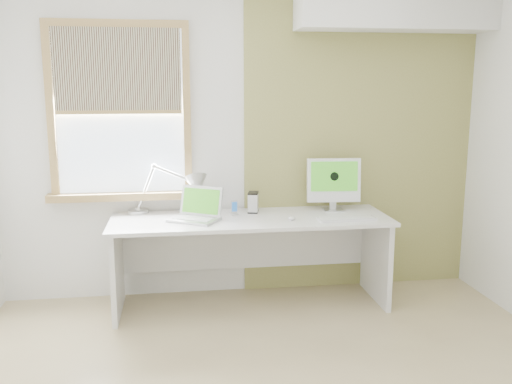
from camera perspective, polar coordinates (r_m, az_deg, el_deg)
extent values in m
cube|color=white|center=(4.67, -1.25, 5.25)|extent=(4.00, 0.02, 2.60)
cube|color=white|center=(1.31, 18.14, -10.12)|extent=(4.00, 0.02, 2.60)
cube|color=olive|center=(4.87, 10.57, 5.31)|extent=(2.00, 0.02, 2.60)
cube|color=white|center=(4.81, 14.11, 18.24)|extent=(1.60, 0.40, 0.42)
cube|color=olive|center=(4.68, -20.32, 7.66)|extent=(0.06, 0.06, 1.42)
cube|color=olive|center=(4.58, -7.11, 8.19)|extent=(0.06, 0.06, 1.42)
cube|color=olive|center=(4.62, -14.19, 16.43)|extent=(1.00, 0.06, 0.06)
cube|color=olive|center=(4.66, -13.44, -0.41)|extent=(1.20, 0.14, 0.06)
cube|color=#D1E2F9|center=(4.62, -13.77, 7.99)|extent=(1.00, 0.01, 1.30)
cube|color=beige|center=(4.57, -14.01, 12.03)|extent=(0.98, 0.02, 0.65)
cube|color=olive|center=(4.57, -13.82, 7.96)|extent=(0.98, 0.03, 0.03)
cube|color=silver|center=(4.40, -0.54, -2.84)|extent=(2.20, 0.70, 0.03)
cube|color=silver|center=(4.49, -14.06, -7.75)|extent=(0.04, 0.64, 0.70)
cube|color=silver|center=(4.75, 12.22, -6.63)|extent=(0.04, 0.64, 0.70)
cube|color=silver|center=(4.77, -1.05, -5.03)|extent=(2.08, 0.02, 0.48)
cylinder|color=#B5B7BA|center=(4.66, -11.99, -1.95)|extent=(0.20, 0.20, 0.02)
sphere|color=#B5B7BA|center=(4.66, -12.00, -1.73)|extent=(0.06, 0.06, 0.05)
cylinder|color=#B5B7BA|center=(4.61, -11.22, 0.42)|extent=(0.17, 0.06, 0.37)
sphere|color=#B5B7BA|center=(4.56, -10.42, 2.61)|extent=(0.05, 0.05, 0.04)
cylinder|color=#B5B7BA|center=(4.52, -8.45, 1.84)|extent=(0.32, 0.13, 0.14)
sphere|color=#B5B7BA|center=(4.48, -6.45, 1.06)|extent=(0.05, 0.05, 0.04)
cone|color=#B5B7BA|center=(4.48, -6.06, 0.68)|extent=(0.24, 0.27, 0.22)
cube|color=#B5B7BA|center=(4.32, -6.38, -2.84)|extent=(0.43, 0.40, 0.02)
cube|color=#B2B5B7|center=(4.31, -6.39, -2.70)|extent=(0.34, 0.28, 0.00)
cube|color=#B5B7BA|center=(4.39, -5.63, -0.91)|extent=(0.34, 0.25, 0.23)
cube|color=#317A19|center=(4.39, -5.68, -0.93)|extent=(0.30, 0.21, 0.19)
cylinder|color=#B5B7BA|center=(4.48, -2.24, -2.28)|extent=(0.08, 0.08, 0.02)
cube|color=#B5B7BA|center=(4.46, -2.25, -1.50)|extent=(0.05, 0.02, 0.11)
cube|color=#194C99|center=(4.46, -2.22, -1.52)|extent=(0.04, 0.01, 0.08)
cube|color=#B5B7BA|center=(4.57, -0.29, -1.06)|extent=(0.11, 0.14, 0.17)
cube|color=black|center=(4.55, -0.29, -0.10)|extent=(0.11, 0.14, 0.01)
cube|color=black|center=(4.58, -0.29, -2.01)|extent=(0.11, 0.14, 0.01)
cube|color=#B5B7BA|center=(4.69, 7.94, -1.82)|extent=(0.17, 0.16, 0.01)
cube|color=#B5B7BA|center=(4.70, 7.90, -0.84)|extent=(0.06, 0.02, 0.14)
cube|color=white|center=(4.66, 7.97, 1.21)|extent=(0.45, 0.11, 0.36)
cube|color=#317A19|center=(4.63, 8.05, 1.60)|extent=(0.39, 0.06, 0.24)
cylinder|color=black|center=(4.63, 8.06, 1.59)|extent=(0.07, 0.01, 0.07)
cube|color=white|center=(4.37, 9.31, -2.76)|extent=(0.46, 0.15, 0.02)
cube|color=white|center=(4.37, 9.32, -2.64)|extent=(0.43, 0.12, 0.00)
ellipsoid|color=white|center=(4.34, 3.68, -2.67)|extent=(0.07, 0.10, 0.03)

